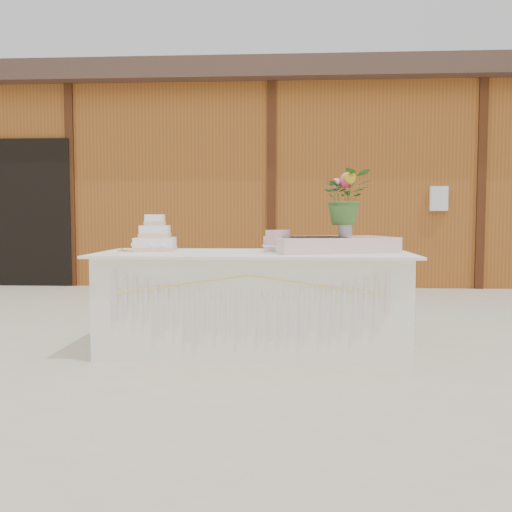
{
  "coord_description": "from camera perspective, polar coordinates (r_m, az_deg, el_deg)",
  "views": [
    {
      "loc": [
        0.29,
        -4.38,
        1.05
      ],
      "look_at": [
        0.0,
        0.3,
        0.72
      ],
      "focal_mm": 40.0,
      "sensor_mm": 36.0,
      "label": 1
    }
  ],
  "objects": [
    {
      "name": "ground",
      "position": [
        4.51,
        -0.24,
        -9.44
      ],
      "size": [
        80.0,
        80.0,
        0.0
      ],
      "primitive_type": "plane",
      "color": "beige",
      "rests_on": "ground"
    },
    {
      "name": "barn",
      "position": [
        10.39,
        1.87,
        7.47
      ],
      "size": [
        12.6,
        4.6,
        3.3
      ],
      "color": "brown",
      "rests_on": "ground"
    },
    {
      "name": "cake_table",
      "position": [
        4.43,
        -0.24,
        -4.57
      ],
      "size": [
        2.4,
        1.0,
        0.77
      ],
      "color": "white",
      "rests_on": "ground"
    },
    {
      "name": "wedding_cake",
      "position": [
        4.63,
        -10.06,
        1.73
      ],
      "size": [
        0.35,
        0.35,
        0.29
      ],
      "rotation": [
        0.0,
        0.0,
        0.1
      ],
      "color": "white",
      "rests_on": "cake_table"
    },
    {
      "name": "pink_cake_stand",
      "position": [
        4.32,
        2.19,
        1.59
      ],
      "size": [
        0.24,
        0.24,
        0.17
      ],
      "color": "white",
      "rests_on": "cake_table"
    },
    {
      "name": "satin_runner",
      "position": [
        4.46,
        7.47,
        1.16
      ],
      "size": [
        1.06,
        0.81,
        0.12
      ],
      "primitive_type": "cube",
      "rotation": [
        0.0,
        0.0,
        0.33
      ],
      "color": "beige",
      "rests_on": "cake_table"
    },
    {
      "name": "flower_vase",
      "position": [
        4.45,
        8.93,
        2.82
      ],
      "size": [
        0.11,
        0.11,
        0.14
      ],
      "primitive_type": "cylinder",
      "color": "#ACACB1",
      "rests_on": "satin_runner"
    },
    {
      "name": "bouquet",
      "position": [
        4.45,
        8.97,
        6.47
      ],
      "size": [
        0.42,
        0.38,
        0.42
      ],
      "primitive_type": "imported",
      "rotation": [
        0.0,
        0.0,
        0.14
      ],
      "color": "#3A6528",
      "rests_on": "flower_vase"
    },
    {
      "name": "loose_flowers",
      "position": [
        4.71,
        -12.42,
        0.65
      ],
      "size": [
        0.22,
        0.4,
        0.02
      ],
      "primitive_type": null,
      "rotation": [
        0.0,
        0.0,
        -0.19
      ],
      "color": "pink",
      "rests_on": "cake_table"
    }
  ]
}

